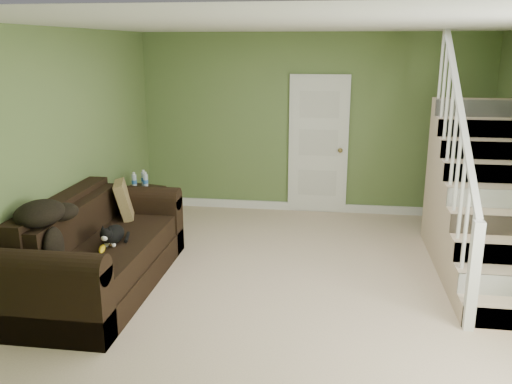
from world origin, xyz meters
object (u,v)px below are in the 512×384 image
(sofa, at_px, (98,254))
(side_table, at_px, (143,208))
(cat, at_px, (112,235))
(banana, at_px, (102,249))

(sofa, xyz_separation_m, side_table, (-0.17, 1.82, -0.06))
(sofa, relative_size, cat, 4.75)
(sofa, bearing_deg, banana, -57.43)
(cat, bearing_deg, side_table, 100.52)
(side_table, distance_m, banana, 2.15)
(sofa, relative_size, banana, 11.61)
(side_table, height_order, cat, side_table)
(sofa, xyz_separation_m, banana, (0.19, -0.29, 0.18))
(sofa, height_order, cat, sofa)
(sofa, distance_m, cat, 0.33)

